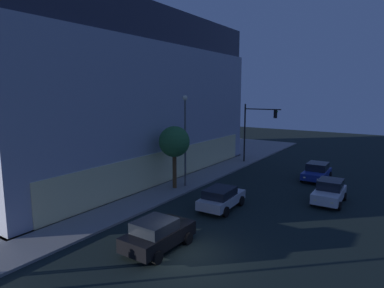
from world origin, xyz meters
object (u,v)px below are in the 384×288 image
sidewalk_tree (174,142)px  street_lamp_sidewalk (185,130)px  traffic_light_far_corner (255,124)px  car_silver (221,198)px  car_blue (317,172)px  modern_building (90,97)px  car_white (329,191)px  car_black (158,234)px

sidewalk_tree → street_lamp_sidewalk: bearing=-25.1°
traffic_light_far_corner → car_silver: (-15.55, -4.00, -3.76)m
traffic_light_far_corner → car_blue: traffic_light_far_corner is taller
car_silver → sidewalk_tree: bearing=69.7°
modern_building → street_lamp_sidewalk: bearing=-93.6°
modern_building → traffic_light_far_corner: bearing=-50.4°
car_blue → street_lamp_sidewalk: bearing=134.2°
car_blue → traffic_light_far_corner: bearing=64.9°
car_silver → traffic_light_far_corner: bearing=14.4°
street_lamp_sidewalk → car_silver: (-3.06, -5.20, -4.26)m
modern_building → car_white: modern_building is taller
sidewalk_tree → car_white: size_ratio=1.30×
car_silver → car_white: car_white is taller
traffic_light_far_corner → street_lamp_sidewalk: (-12.49, 1.20, 0.50)m
sidewalk_tree → car_silver: sidewalk_tree is taller
modern_building → car_blue: (8.00, -21.96, -6.93)m
modern_building → car_blue: bearing=-70.0°
sidewalk_tree → car_white: bearing=-72.8°
sidewalk_tree → car_blue: 14.01m
car_silver → car_white: size_ratio=1.06×
car_silver → car_black: bearing=-179.4°
car_black → car_silver: size_ratio=0.97×
traffic_light_far_corner → car_silver: bearing=-165.6°
car_black → street_lamp_sidewalk: bearing=27.2°
modern_building → sidewalk_tree: (-1.77, -12.46, -3.67)m
modern_building → car_black: (-11.07, -18.19, -6.92)m
modern_building → street_lamp_sidewalk: (-0.81, -12.91, -2.67)m
sidewalk_tree → car_black: 11.40m
car_silver → car_blue: (11.87, -3.85, 0.01)m
traffic_light_far_corner → sidewalk_tree: bearing=173.0°
street_lamp_sidewalk → car_white: (2.70, -11.34, -4.24)m
traffic_light_far_corner → car_white: traffic_light_far_corner is taller
car_silver → car_blue: bearing=-18.0°
traffic_light_far_corner → street_lamp_sidewalk: 12.56m
street_lamp_sidewalk → car_white: bearing=-76.6°
car_blue → sidewalk_tree: bearing=135.8°
car_black → car_silver: 7.21m
traffic_light_far_corner → car_blue: (-3.68, -7.85, -3.76)m
sidewalk_tree → car_white: sidewalk_tree is taller
modern_building → car_silver: (-3.87, -18.11, -6.93)m
car_silver → car_blue: car_blue is taller
modern_building → traffic_light_far_corner: modern_building is taller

